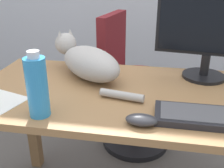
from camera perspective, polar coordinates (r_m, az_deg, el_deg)
desk at (r=1.20m, az=2.54°, el=-6.36°), size 1.32×0.66×0.71m
office_chair at (r=1.87m, az=3.91°, el=-1.67°), size 0.49×0.48×0.93m
monitor at (r=1.30m, az=20.11°, el=10.58°), size 0.48×0.20×0.41m
keyboard at (r=1.00m, az=21.81°, el=-6.67°), size 0.44×0.15×0.03m
cat at (r=1.27m, az=-5.20°, el=4.89°), size 0.49×0.42×0.20m
computer_mouse at (r=0.92m, az=6.31°, el=-7.58°), size 0.11×0.06×0.04m
spray_bottle at (r=0.96m, az=-15.61°, el=-0.53°), size 0.07×0.07×0.24m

